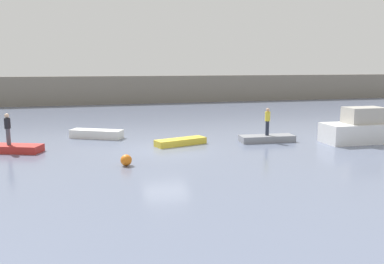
{
  "coord_description": "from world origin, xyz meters",
  "views": [
    {
      "loc": [
        -4.07,
        -21.07,
        4.64
      ],
      "look_at": [
        2.23,
        2.65,
        0.49
      ],
      "focal_mm": 36.73,
      "sensor_mm": 36.0,
      "label": 1
    }
  ],
  "objects_px": {
    "rowboat_red": "(9,148)",
    "person_dark_shirt": "(8,127)",
    "mooring_buoy": "(126,160)",
    "person_yellow_shirt": "(267,120)",
    "rowboat_yellow": "(181,142)",
    "motorboat": "(371,129)",
    "rowboat_grey": "(267,138)",
    "rowboat_white": "(97,134)"
  },
  "relations": [
    {
      "from": "rowboat_red",
      "to": "person_dark_shirt",
      "type": "distance_m",
      "value": 1.16
    },
    {
      "from": "mooring_buoy",
      "to": "person_yellow_shirt",
      "type": "bearing_deg",
      "value": 22.69
    },
    {
      "from": "rowboat_yellow",
      "to": "mooring_buoy",
      "type": "relative_size",
      "value": 5.83
    },
    {
      "from": "person_dark_shirt",
      "to": "mooring_buoy",
      "type": "distance_m",
      "value": 7.55
    },
    {
      "from": "person_dark_shirt",
      "to": "mooring_buoy",
      "type": "height_order",
      "value": "person_dark_shirt"
    },
    {
      "from": "rowboat_red",
      "to": "person_yellow_shirt",
      "type": "relative_size",
      "value": 2.07
    },
    {
      "from": "motorboat",
      "to": "rowboat_red",
      "type": "relative_size",
      "value": 1.8
    },
    {
      "from": "motorboat",
      "to": "person_yellow_shirt",
      "type": "bearing_deg",
      "value": 164.67
    },
    {
      "from": "rowboat_yellow",
      "to": "person_yellow_shirt",
      "type": "distance_m",
      "value": 5.53
    },
    {
      "from": "rowboat_red",
      "to": "mooring_buoy",
      "type": "distance_m",
      "value": 7.47
    },
    {
      "from": "motorboat",
      "to": "rowboat_grey",
      "type": "distance_m",
      "value": 6.38
    },
    {
      "from": "rowboat_yellow",
      "to": "person_yellow_shirt",
      "type": "xyz_separation_m",
      "value": [
        5.4,
        -0.37,
        1.15
      ]
    },
    {
      "from": "motorboat",
      "to": "rowboat_white",
      "type": "relative_size",
      "value": 1.86
    },
    {
      "from": "rowboat_red",
      "to": "mooring_buoy",
      "type": "relative_size",
      "value": 6.55
    },
    {
      "from": "rowboat_yellow",
      "to": "motorboat",
      "type": "bearing_deg",
      "value": -26.91
    },
    {
      "from": "rowboat_white",
      "to": "motorboat",
      "type": "bearing_deg",
      "value": 8.38
    },
    {
      "from": "rowboat_red",
      "to": "rowboat_white",
      "type": "xyz_separation_m",
      "value": [
        4.7,
        3.09,
        0.07
      ]
    },
    {
      "from": "rowboat_grey",
      "to": "person_dark_shirt",
      "type": "distance_m",
      "value": 14.93
    },
    {
      "from": "rowboat_yellow",
      "to": "person_yellow_shirt",
      "type": "height_order",
      "value": "person_yellow_shirt"
    },
    {
      "from": "person_dark_shirt",
      "to": "person_yellow_shirt",
      "type": "xyz_separation_m",
      "value": [
        14.86,
        -0.87,
        -0.03
      ]
    },
    {
      "from": "rowboat_red",
      "to": "rowboat_grey",
      "type": "bearing_deg",
      "value": 17.91
    },
    {
      "from": "rowboat_red",
      "to": "rowboat_yellow",
      "type": "height_order",
      "value": "rowboat_red"
    },
    {
      "from": "motorboat",
      "to": "rowboat_yellow",
      "type": "relative_size",
      "value": 2.03
    },
    {
      "from": "rowboat_grey",
      "to": "person_yellow_shirt",
      "type": "bearing_deg",
      "value": 0.0
    },
    {
      "from": "rowboat_white",
      "to": "rowboat_grey",
      "type": "height_order",
      "value": "rowboat_white"
    },
    {
      "from": "motorboat",
      "to": "rowboat_yellow",
      "type": "xyz_separation_m",
      "value": [
        -11.53,
        2.05,
        -0.59
      ]
    },
    {
      "from": "person_dark_shirt",
      "to": "person_yellow_shirt",
      "type": "relative_size",
      "value": 1.01
    },
    {
      "from": "rowboat_yellow",
      "to": "rowboat_grey",
      "type": "bearing_deg",
      "value": -20.76
    },
    {
      "from": "motorboat",
      "to": "rowboat_grey",
      "type": "height_order",
      "value": "motorboat"
    },
    {
      "from": "motorboat",
      "to": "rowboat_white",
      "type": "xyz_separation_m",
      "value": [
        -16.29,
        5.64,
        -0.51
      ]
    },
    {
      "from": "rowboat_yellow",
      "to": "person_dark_shirt",
      "type": "xyz_separation_m",
      "value": [
        -9.46,
        0.49,
        1.17
      ]
    },
    {
      "from": "rowboat_grey",
      "to": "mooring_buoy",
      "type": "bearing_deg",
      "value": -153.56
    },
    {
      "from": "person_yellow_shirt",
      "to": "mooring_buoy",
      "type": "bearing_deg",
      "value": -157.31
    },
    {
      "from": "person_dark_shirt",
      "to": "mooring_buoy",
      "type": "bearing_deg",
      "value": -38.27
    },
    {
      "from": "motorboat",
      "to": "person_yellow_shirt",
      "type": "distance_m",
      "value": 6.38
    },
    {
      "from": "rowboat_white",
      "to": "rowboat_grey",
      "type": "bearing_deg",
      "value": 6.18
    },
    {
      "from": "person_dark_shirt",
      "to": "mooring_buoy",
      "type": "relative_size",
      "value": 3.2
    },
    {
      "from": "rowboat_red",
      "to": "rowboat_grey",
      "type": "relative_size",
      "value": 1.04
    },
    {
      "from": "rowboat_red",
      "to": "rowboat_yellow",
      "type": "xyz_separation_m",
      "value": [
        9.46,
        -0.49,
        -0.01
      ]
    },
    {
      "from": "rowboat_grey",
      "to": "person_yellow_shirt",
      "type": "xyz_separation_m",
      "value": [
        0.0,
        0.0,
        1.14
      ]
    },
    {
      "from": "person_dark_shirt",
      "to": "rowboat_grey",
      "type": "bearing_deg",
      "value": -3.34
    },
    {
      "from": "rowboat_grey",
      "to": "rowboat_red",
      "type": "bearing_deg",
      "value": -179.59
    }
  ]
}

